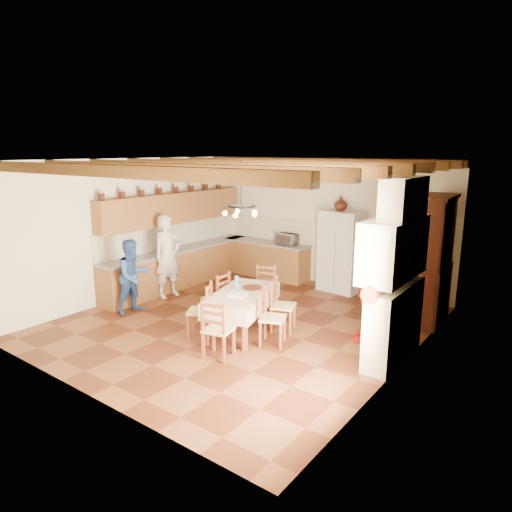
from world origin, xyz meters
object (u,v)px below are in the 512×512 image
(chair_left_far, at_px, (216,297))
(hutch, at_px, (433,260))
(chair_right_near, at_px, (273,317))
(chair_end_far, at_px, (264,290))
(chair_left_near, at_px, (200,310))
(person_woman_red, at_px, (369,291))
(dining_table, at_px, (242,297))
(chair_right_far, at_px, (283,305))
(chair_end_near, at_px, (218,328))
(refrigerator, at_px, (343,251))
(microwave, at_px, (287,239))
(person_man, at_px, (168,256))
(person_woman_blue, at_px, (133,276))

(chair_left_far, bearing_deg, hutch, 122.90)
(chair_right_near, height_order, chair_end_far, same)
(chair_left_far, bearing_deg, chair_right_near, 76.18)
(chair_end_far, bearing_deg, hutch, 10.65)
(chair_left_near, bearing_deg, person_woman_red, 92.25)
(dining_table, bearing_deg, chair_right_far, 41.64)
(chair_end_near, bearing_deg, chair_right_near, -127.05)
(refrigerator, bearing_deg, dining_table, -89.78)
(chair_left_far, distance_m, person_woman_red, 2.82)
(dining_table, height_order, chair_right_far, chair_right_far)
(chair_right_near, distance_m, chair_right_far, 0.64)
(person_woman_red, relative_size, microwave, 3.63)
(chair_left_near, bearing_deg, person_man, -151.14)
(hutch, relative_size, chair_left_near, 2.48)
(refrigerator, height_order, chair_left_far, refrigerator)
(chair_end_near, relative_size, microwave, 2.00)
(person_woman_red, bearing_deg, chair_right_far, -83.90)
(person_woman_red, xyz_separation_m, microwave, (-3.11, 2.30, 0.16))
(dining_table, xyz_separation_m, person_woman_blue, (-2.35, -0.49, 0.09))
(dining_table, distance_m, chair_end_near, 1.10)
(person_woman_red, distance_m, microwave, 3.87)
(hutch, distance_m, chair_end_far, 3.23)
(refrigerator, height_order, chair_end_near, refrigerator)
(chair_left_far, xyz_separation_m, microwave, (-0.45, 3.15, 0.55))
(hutch, distance_m, chair_right_near, 3.28)
(chair_end_far, height_order, person_woman_blue, person_woman_blue)
(hutch, bearing_deg, dining_table, -138.40)
(chair_left_far, height_order, person_woman_red, person_woman_red)
(chair_right_far, relative_size, person_man, 0.53)
(dining_table, distance_m, chair_left_far, 0.75)
(chair_end_near, distance_m, person_woman_blue, 2.76)
(dining_table, height_order, chair_end_near, chair_end_near)
(chair_end_near, distance_m, person_woman_red, 2.59)
(chair_end_far, bearing_deg, person_woman_blue, -164.16)
(chair_left_far, relative_size, chair_right_far, 1.00)
(dining_table, relative_size, chair_right_near, 1.93)
(person_woman_blue, bearing_deg, chair_left_far, -65.51)
(person_woman_red, bearing_deg, microwave, -139.89)
(dining_table, distance_m, chair_right_near, 0.77)
(microwave, bearing_deg, person_woman_red, -33.97)
(chair_end_far, xyz_separation_m, person_man, (-2.32, -0.37, 0.43))
(person_woman_blue, bearing_deg, microwave, -13.53)
(dining_table, bearing_deg, chair_end_far, 103.66)
(dining_table, bearing_deg, chair_right_near, -8.85)
(person_man, bearing_deg, hutch, -64.00)
(chair_end_far, distance_m, microwave, 2.53)
(dining_table, height_order, microwave, microwave)
(hutch, height_order, chair_end_far, hutch)
(chair_right_near, bearing_deg, hutch, -55.93)
(refrigerator, height_order, dining_table, refrigerator)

